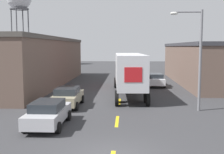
# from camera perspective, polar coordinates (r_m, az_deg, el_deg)

# --- Properties ---
(road_centerline) EXTENTS (0.20, 15.49, 0.01)m
(road_centerline) POSITION_cam_1_polar(r_m,az_deg,el_deg) (17.97, 1.04, -8.97)
(road_centerline) COLOR gold
(road_centerline) RESTS_ON ground_plane
(warehouse_left) EXTENTS (11.70, 27.05, 5.83)m
(warehouse_left) POSITION_cam_1_polar(r_m,az_deg,el_deg) (36.57, -18.76, 3.05)
(warehouse_left) COLOR brown
(warehouse_left) RESTS_ON ground_plane
(semi_truck) EXTENTS (3.34, 13.17, 4.02)m
(semi_truck) POSITION_cam_1_polar(r_m,az_deg,el_deg) (27.61, 3.37, 1.36)
(semi_truck) COLOR #B21919
(semi_truck) RESTS_ON ground_plane
(parked_car_right_far) EXTENTS (2.08, 4.50, 1.53)m
(parked_car_right_far) POSITION_cam_1_polar(r_m,az_deg,el_deg) (33.82, 8.78, -0.52)
(parked_car_right_far) COLOR silver
(parked_car_right_far) RESTS_ON ground_plane
(parked_car_left_near) EXTENTS (2.08, 4.50, 1.53)m
(parked_car_left_near) POSITION_cam_1_polar(r_m,az_deg,el_deg) (17.12, -12.85, -7.14)
(parked_car_left_near) COLOR #B2B2B7
(parked_car_left_near) RESTS_ON ground_plane
(parked_car_left_far) EXTENTS (2.08, 4.50, 1.53)m
(parked_car_left_far) POSITION_cam_1_polar(r_m,az_deg,el_deg) (22.42, -9.00, -3.91)
(parked_car_left_far) COLOR tan
(parked_car_left_far) RESTS_ON ground_plane
(street_lamp) EXTENTS (2.34, 0.32, 7.32)m
(street_lamp) POSITION_cam_1_polar(r_m,az_deg,el_deg) (21.26, 16.80, 4.77)
(street_lamp) COLOR slate
(street_lamp) RESTS_ON ground_plane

